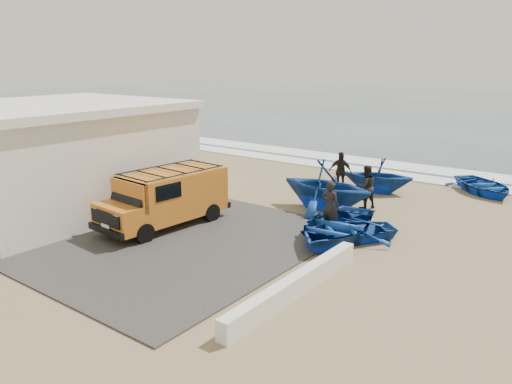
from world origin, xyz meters
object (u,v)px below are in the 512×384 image
Objects in this scene: boat_mid_left at (326,185)px; boat_near_right at (346,230)px; van at (167,196)px; fisherman_front at (330,207)px; boat_far_left at (378,175)px; fisherman_back at (340,172)px; boat_far_right at (484,186)px; boat_near_left at (336,226)px; fisherman_middle at (366,187)px; parapet at (296,285)px; building at (54,155)px.

boat_near_right is at bearing -138.84° from boat_mid_left.
van is 2.68× the size of fisherman_front.
van is 1.53× the size of boat_near_right.
boat_mid_left is at bearing 174.30° from boat_near_right.
fisherman_back is (-1.52, -0.81, 0.11)m from boat_far_left.
boat_mid_left is 1.11× the size of boat_far_right.
van is at bearing 145.73° from boat_mid_left.
boat_near_left is 2.35× the size of fisherman_back.
fisherman_middle is at bearing -44.45° from boat_mid_left.
van is 2.70× the size of fisherman_back.
boat_near_right reaches higher than parapet.
building is 2.13× the size of boat_near_left.
building is at bearing -166.32° from van.
boat_mid_left reaches higher than boat_near_right.
fisherman_front is 3.53m from fisherman_middle.
boat_far_left is at bearing 45.53° from building.
van is 2.80× the size of fisherman_middle.
fisherman_middle is (-3.37, -5.45, 0.53)m from boat_far_right.
fisherman_front is (-0.53, 0.53, 0.49)m from boat_near_left.
building is 14.21m from boat_far_left.
boat_far_right is 1.89× the size of fisherman_front.
boat_far_right is (13.90, 12.90, -1.79)m from building.
boat_near_right is 1.75× the size of fisherman_front.
boat_far_right is at bearing -177.68° from fisherman_middle.
building is 11.28m from boat_mid_left.
boat_far_right is at bearing -34.04° from boat_mid_left.
fisherman_front is at bearing 38.50° from fisherman_middle.
van is at bearing 32.17° from fisherman_front.
boat_far_right is (1.40, 13.90, 0.09)m from parapet.
fisherman_front is (5.15, 3.00, -0.19)m from van.
fisherman_back is at bearing 163.25° from boat_near_right.
fisherman_front is at bearing 34.58° from van.
boat_far_left is 1.67× the size of fisherman_back.
boat_near_right is 1.13m from fisherman_front.
parapet is at bearing 111.06° from fisherman_front.
boat_near_right is 3.65m from boat_mid_left.
boat_far_right is at bearing 69.11° from boat_near_left.
parapet is 4.55m from boat_near_left.
van reaches higher than boat_near_right.
fisherman_front is (-0.87, 0.39, 0.60)m from boat_near_right.
boat_mid_left is 2.75m from fisherman_front.
boat_mid_left is at bearing -170.01° from boat_far_right.
fisherman_middle is at bearing -50.17° from fisherman_back.
boat_far_left is at bearing -132.92° from fisherman_middle.
building is 5.20× the size of fisherman_middle.
boat_far_right is at bearing 59.80° from van.
fisherman_front is at bearing -7.04° from boat_far_left.
boat_near_left is 2.44× the size of fisherman_middle.
boat_far_left is (-1.75, 6.56, 0.48)m from boat_near_right.
fisherman_front is (1.47, -2.32, -0.09)m from boat_mid_left.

